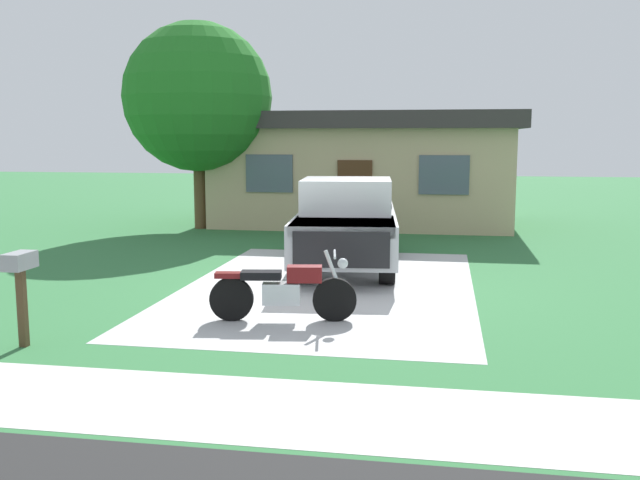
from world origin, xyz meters
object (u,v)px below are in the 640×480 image
neighbor_house (365,167)px  motorcycle (284,290)px  shade_tree (198,97)px  pickup_truck (347,222)px  mailbox (20,274)px

neighbor_house → motorcycle: bearing=-89.1°
neighbor_house → shade_tree: bearing=-154.6°
pickup_truck → neighbor_house: 7.93m
mailbox → pickup_truck: bearing=62.9°
neighbor_house → pickup_truck: bearing=-86.3°
pickup_truck → mailbox: size_ratio=4.59×
motorcycle → mailbox: size_ratio=1.75×
motorcycle → shade_tree: 12.01m
motorcycle → pickup_truck: (0.31, 4.77, 0.48)m
motorcycle → neighbor_house: bearing=90.9°
shade_tree → motorcycle: bearing=-64.5°
motorcycle → pickup_truck: bearing=86.2°
motorcycle → shade_tree: size_ratio=0.36×
mailbox → motorcycle: bearing=31.4°
pickup_truck → shade_tree: shade_tree is taller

